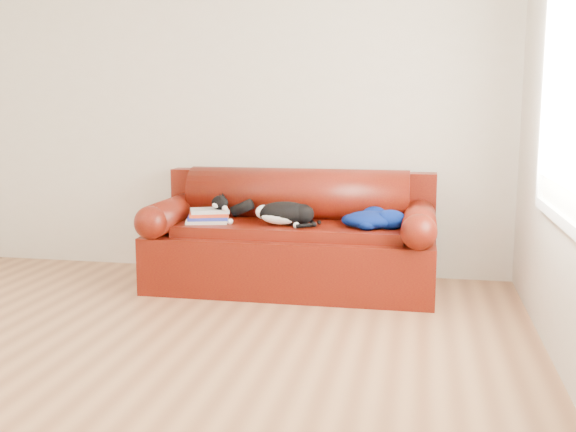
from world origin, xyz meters
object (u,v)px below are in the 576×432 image
(sofa_base, at_px, (292,257))
(blanket, at_px, (373,219))
(book_stack, at_px, (208,216))
(cat, at_px, (284,214))

(sofa_base, distance_m, blanket, 0.69)
(blanket, bearing_deg, book_stack, -178.56)
(sofa_base, xyz_separation_m, book_stack, (-0.61, -0.12, 0.31))
(sofa_base, xyz_separation_m, blanket, (0.60, -0.09, 0.32))
(sofa_base, height_order, blanket, blanket)
(sofa_base, bearing_deg, cat, -103.48)
(sofa_base, relative_size, cat, 3.61)
(book_stack, height_order, cat, cat)
(cat, distance_m, blanket, 0.63)
(sofa_base, xyz_separation_m, cat, (-0.03, -0.13, 0.34))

